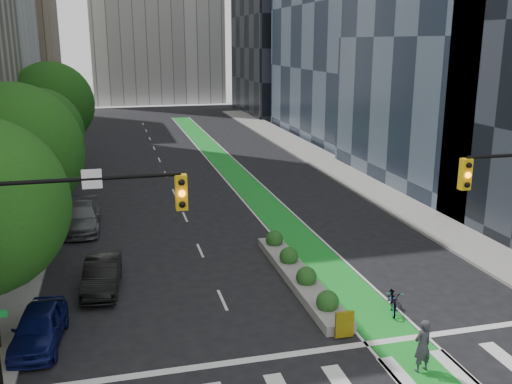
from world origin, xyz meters
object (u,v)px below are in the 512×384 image
parked_car_left_near (39,327)px  parked_car_left_mid (102,275)px  parked_car_left_far (82,217)px  median_planter (299,274)px  cyclist (423,346)px  bicycle (393,299)px

parked_car_left_near → parked_car_left_mid: (2.14, 4.21, -0.01)m
parked_car_left_near → parked_car_left_far: 13.08m
parked_car_left_near → parked_car_left_far: (0.97, 13.05, 0.04)m
median_planter → parked_car_left_near: bearing=-164.5°
parked_car_left_mid → parked_car_left_far: parked_car_left_far is taller
cyclist → parked_car_left_mid: size_ratio=0.45×
parked_car_left_mid → parked_car_left_far: bearing=102.7°
median_planter → bicycle: size_ratio=5.47×
cyclist → parked_car_left_mid: 13.65m
median_planter → parked_car_left_far: (-9.73, 10.08, 0.36)m
parked_car_left_near → parked_car_left_mid: parked_car_left_near is taller
cyclist → parked_car_left_mid: bearing=-54.2°
bicycle → parked_car_left_far: bearing=154.5°
bicycle → parked_car_left_near: (-13.47, 0.70, 0.19)m
parked_car_left_near → parked_car_left_far: bearing=91.0°
median_planter → bicycle: (2.77, -3.66, 0.12)m
bicycle → parked_car_left_far: parked_car_left_far is taller
cyclist → bicycle: bearing=-117.8°
cyclist → parked_car_left_near: (-12.31, 4.89, -0.24)m
parked_car_left_far → cyclist: bearing=-56.8°
parked_car_left_far → median_planter: bearing=-45.2°
parked_car_left_mid → bicycle: bearing=-18.2°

